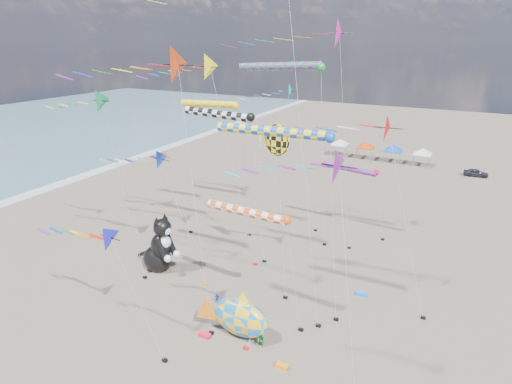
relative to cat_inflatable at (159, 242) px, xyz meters
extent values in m
cone|color=#157E40|center=(-3.66, -1.89, 13.14)|extent=(2.06, 2.20, 2.27)
cylinder|color=#B2B2B2|center=(-2.02, -1.89, 5.06)|extent=(3.30, 0.02, 16.16)
cube|color=black|center=(-0.38, -1.89, -2.92)|extent=(0.36, 0.24, 0.20)
cone|color=#0EA5C7|center=(7.41, 15.10, 12.80)|extent=(1.91, 2.05, 2.11)
cylinder|color=#B2B2B2|center=(8.99, 15.10, 4.89)|extent=(3.18, 0.02, 15.83)
cube|color=black|center=(10.57, 15.10, -2.92)|extent=(0.36, 0.24, 0.20)
cone|color=#191DBB|center=(5.52, -9.28, 6.05)|extent=(1.79, 1.92, 1.98)
cylinder|color=#B2B2B2|center=(6.82, -9.28, 1.51)|extent=(2.62, 0.02, 9.08)
cube|color=black|center=(8.11, -9.28, -2.92)|extent=(0.36, 0.24, 0.20)
cone|color=orange|center=(-3.79, 7.97, 5.76)|extent=(1.50, 1.60, 1.65)
cylinder|color=#B2B2B2|center=(-3.03, 7.97, 1.37)|extent=(1.56, 0.02, 8.78)
cube|color=black|center=(-2.26, 7.97, -2.92)|extent=(0.36, 0.24, 0.20)
cone|color=red|center=(20.37, 3.97, 12.28)|extent=(2.11, 2.25, 2.32)
cylinder|color=#B2B2B2|center=(22.01, 3.97, 4.63)|extent=(3.30, 0.02, 15.31)
cube|color=black|center=(23.65, 3.97, -2.92)|extent=(0.36, 0.24, 0.20)
cone|color=#CE1A8A|center=(13.23, 12.74, 18.69)|extent=(2.86, 3.06, 3.15)
cylinder|color=#B2B2B2|center=(14.22, 12.74, 7.83)|extent=(2.02, 0.02, 21.71)
cube|color=black|center=(15.22, 12.74, -2.92)|extent=(0.36, 0.24, 0.20)
cone|color=red|center=(6.98, -5.40, 16.56)|extent=(2.51, 2.69, 2.77)
cylinder|color=#B2B2B2|center=(8.22, -5.40, 6.77)|extent=(2.50, 0.02, 19.59)
cube|color=black|center=(9.45, -5.40, -2.92)|extent=(0.36, 0.24, 0.20)
cone|color=yellow|center=(4.27, 5.04, 15.93)|extent=(2.32, 2.48, 2.56)
cylinder|color=#B2B2B2|center=(6.03, 5.04, 6.45)|extent=(3.53, 0.02, 18.96)
cube|color=black|center=(7.78, 5.04, -2.92)|extent=(0.36, 0.24, 0.20)
cone|color=blue|center=(1.58, -0.20, 8.24)|extent=(1.82, 1.95, 2.01)
cylinder|color=#B2B2B2|center=(3.49, -0.20, 2.61)|extent=(3.85, 0.02, 11.27)
cube|color=black|center=(5.41, -0.20, -2.92)|extent=(0.36, 0.24, 0.20)
cylinder|color=#B2B2B2|center=(15.05, -0.85, 9.33)|extent=(2.83, 0.02, 24.72)
cube|color=black|center=(16.45, -0.85, -2.92)|extent=(0.36, 0.24, 0.20)
cone|color=#761387|center=(19.46, -9.25, 12.76)|extent=(1.73, 1.85, 1.91)
cylinder|color=#B2B2B2|center=(20.58, -9.25, 4.87)|extent=(2.26, 0.02, 15.78)
cylinder|color=#C50D3B|center=(13.51, 16.40, 4.76)|extent=(6.08, 0.61, 0.61)
sphere|color=#C50D3B|center=(16.55, 16.40, 4.76)|extent=(0.64, 0.64, 0.64)
cylinder|color=#B2B2B2|center=(17.30, 16.40, 0.87)|extent=(1.52, 0.02, 7.78)
cube|color=black|center=(18.05, 16.40, -2.92)|extent=(0.36, 0.24, 0.20)
cylinder|color=#E74D10|center=(10.61, -1.92, 6.07)|extent=(6.61, 0.68, 0.68)
sphere|color=#E74D10|center=(13.91, -1.92, 6.07)|extent=(0.72, 0.72, 0.72)
cylinder|color=#B2B2B2|center=(14.66, -1.92, 1.52)|extent=(1.52, 0.02, 9.09)
cube|color=black|center=(15.41, -1.92, -2.92)|extent=(0.36, 0.24, 0.20)
cylinder|color=#124BB9|center=(11.53, 0.53, 11.75)|extent=(8.85, 0.73, 0.73)
sphere|color=#124BB9|center=(15.96, 0.53, 11.75)|extent=(0.77, 0.77, 0.77)
cylinder|color=#B2B2B2|center=(16.71, 0.53, 4.36)|extent=(1.52, 0.02, 14.78)
cube|color=black|center=(17.46, 0.53, -2.92)|extent=(0.36, 0.24, 0.20)
cylinder|color=#178235|center=(6.76, 12.23, 15.61)|extent=(8.69, 0.81, 0.81)
sphere|color=#178235|center=(11.11, 12.23, 15.61)|extent=(0.85, 0.85, 0.85)
cylinder|color=#B2B2B2|center=(11.86, 12.23, 6.29)|extent=(1.52, 0.02, 18.64)
cube|color=black|center=(12.61, 12.23, -2.92)|extent=(0.36, 0.24, 0.20)
cylinder|color=black|center=(3.39, 5.98, 11.54)|extent=(6.90, 0.76, 0.76)
sphere|color=black|center=(6.84, 5.98, 11.54)|extent=(0.80, 0.80, 0.80)
cylinder|color=#B2B2B2|center=(7.59, 5.98, 4.26)|extent=(1.52, 0.02, 14.57)
cube|color=black|center=(8.34, 5.98, -2.92)|extent=(0.36, 0.24, 0.20)
cylinder|color=#FAB015|center=(-0.66, 10.45, 11.65)|extent=(6.65, 0.73, 0.73)
sphere|color=#FAB015|center=(2.66, 10.45, 11.65)|extent=(0.77, 0.77, 0.77)
cylinder|color=#B2B2B2|center=(3.41, 10.45, 4.31)|extent=(1.52, 0.02, 14.67)
cube|color=black|center=(4.16, 10.45, -2.92)|extent=(0.36, 0.24, 0.20)
ellipsoid|color=yellow|center=(10.68, 3.34, 10.39)|extent=(2.20, 0.40, 2.64)
cone|color=yellow|center=(9.18, 3.34, 10.39)|extent=(0.12, 1.80, 1.80)
cylinder|color=#B2B2B2|center=(11.68, 2.34, 3.68)|extent=(2.03, 2.03, 13.42)
cube|color=black|center=(12.68, 1.34, -2.92)|extent=(0.36, 0.24, 0.20)
ellipsoid|color=#1374C2|center=(11.58, -4.62, -1.30)|extent=(4.84, 2.75, 3.03)
cone|color=orange|center=(8.95, -4.62, -1.30)|extent=(2.20, 0.59, 2.23)
cone|color=yellow|center=(11.78, -4.62, 0.22)|extent=(1.60, 0.44, 1.62)
cylinder|color=#B2B2B2|center=(12.69, -5.12, -2.42)|extent=(0.26, 1.04, 1.24)
cube|color=red|center=(12.58, -5.62, -2.92)|extent=(0.36, 0.24, 0.20)
imported|color=gray|center=(10.93, -2.63, -2.14)|extent=(0.75, 0.75, 1.77)
imported|color=#197326|center=(13.46, -4.93, -2.44)|extent=(0.67, 0.59, 1.17)
imported|color=#2133A5|center=(7.81, -2.04, -2.51)|extent=(0.64, 0.39, 1.02)
cube|color=#F21135|center=(9.20, -5.90, -2.87)|extent=(0.90, 0.44, 0.30)
cube|color=blue|center=(18.43, 4.83, -2.87)|extent=(0.90, 0.44, 0.30)
cube|color=orange|center=(15.64, -6.02, -2.87)|extent=(0.90, 0.44, 0.30)
cube|color=black|center=(10.91, -3.34, -2.87)|extent=(0.90, 0.44, 0.30)
cube|color=silver|center=(3.47, 48.65, -0.77)|extent=(3.00, 3.00, 0.15)
pyramid|color=silver|center=(3.47, 48.65, 0.28)|extent=(4.20, 4.20, 1.00)
cylinder|color=#999999|center=(2.17, 47.35, -1.92)|extent=(0.08, 0.08, 2.20)
cylinder|color=#999999|center=(4.77, 47.35, -1.92)|extent=(0.08, 0.08, 2.20)
cylinder|color=#999999|center=(2.17, 49.95, -1.92)|extent=(0.08, 0.08, 2.20)
cylinder|color=#999999|center=(4.77, 49.95, -1.92)|extent=(0.08, 0.08, 2.20)
cube|color=red|center=(8.47, 48.65, -0.77)|extent=(3.00, 3.00, 0.15)
pyramid|color=red|center=(8.47, 48.65, 0.28)|extent=(4.20, 4.20, 1.00)
cylinder|color=#999999|center=(7.17, 47.35, -1.92)|extent=(0.08, 0.08, 2.20)
cylinder|color=#999999|center=(9.77, 47.35, -1.92)|extent=(0.08, 0.08, 2.20)
cylinder|color=#999999|center=(7.17, 49.95, -1.92)|extent=(0.08, 0.08, 2.20)
cylinder|color=#999999|center=(9.77, 49.95, -1.92)|extent=(0.08, 0.08, 2.20)
cube|color=blue|center=(13.47, 48.65, -0.77)|extent=(3.00, 3.00, 0.15)
pyramid|color=blue|center=(13.47, 48.65, 0.28)|extent=(4.20, 4.20, 1.00)
cylinder|color=#999999|center=(12.17, 47.35, -1.92)|extent=(0.08, 0.08, 2.20)
cylinder|color=#999999|center=(14.77, 47.35, -1.92)|extent=(0.08, 0.08, 2.20)
cylinder|color=#999999|center=(12.17, 49.95, -1.92)|extent=(0.08, 0.08, 2.20)
cylinder|color=#999999|center=(14.77, 49.95, -1.92)|extent=(0.08, 0.08, 2.20)
cube|color=silver|center=(18.47, 48.65, -0.77)|extent=(3.00, 3.00, 0.15)
pyramid|color=silver|center=(18.47, 48.65, 0.28)|extent=(4.20, 4.20, 1.00)
cylinder|color=#999999|center=(17.17, 47.35, -1.92)|extent=(0.08, 0.08, 2.20)
cylinder|color=#999999|center=(19.77, 47.35, -1.92)|extent=(0.08, 0.08, 2.20)
cylinder|color=#999999|center=(17.17, 49.95, -1.92)|extent=(0.08, 0.08, 2.20)
cylinder|color=#999999|center=(19.77, 49.95, -1.92)|extent=(0.08, 0.08, 2.20)
imported|color=#26262D|center=(27.22, 46.65, -2.39)|extent=(3.79, 1.73, 1.26)
camera|label=1|loc=(23.88, -25.74, 17.96)|focal=28.00mm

